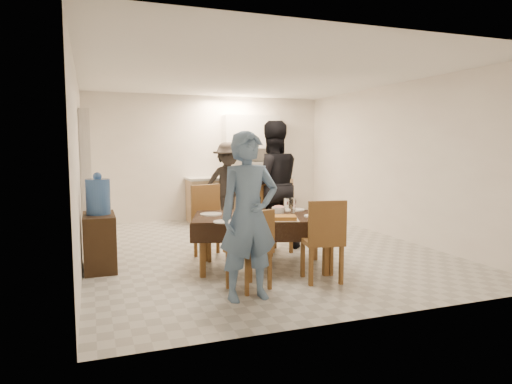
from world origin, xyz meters
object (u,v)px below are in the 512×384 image
Objects in this scene: person_near at (249,216)px; person_kitchen at (228,183)px; wine_bottle at (258,202)px; savoury_tart at (282,218)px; dining_table at (263,218)px; water_jug at (98,197)px; person_far at (272,185)px; console at (100,242)px; water_pitcher at (289,206)px; microwave at (262,169)px.

person_near reaches higher than person_kitchen.
savoury_tart is (0.15, -0.43, -0.15)m from wine_bottle.
dining_table is at bearing 58.74° from person_near.
person_far is at bearing 8.65° from water_jug.
console is 2.08m from wine_bottle.
water_jug is (0.00, 0.00, 0.58)m from console.
person_kitchen is (0.42, 3.67, 0.11)m from savoury_tart.
water_jug reaches higher than savoury_tart.
person_far is at bearing 79.64° from dining_table.
person_far is at bearing 79.70° from water_pitcher.
wine_bottle is 0.60× the size of microwave.
person_near is at bearing -50.43° from water_jug.
water_pitcher is 1.13m from person_far.
person_far reaches higher than water_pitcher.
console is 2.35m from savoury_tart.
microwave is 5.18m from person_near.
person_kitchen is at bearing -84.47° from person_far.
dining_table is 1.01× the size of person_far.
water_jug is 1.11× the size of savoury_tart.
person_near reaches higher than dining_table.
dining_table is 1.20m from person_near.
microwave reaches higher than water_pitcher.
microwave is (1.05, 3.79, 0.28)m from water_pitcher.
person_far is (0.55, 1.05, 0.32)m from dining_table.
microwave is (1.45, 3.69, 0.22)m from wine_bottle.
console is 2.47m from water_pitcher.
microwave reaches higher than dining_table.
dining_table is at bearing -18.71° from console.
wine_bottle is (1.92, -0.62, 0.50)m from console.
person_far is (1.10, 2.10, 0.11)m from person_near.
water_pitcher is at bearing -17.18° from water_jug.
dining_table is at bearing -18.71° from water_jug.
savoury_tart reaches higher than dining_table.
water_jug is 2.33m from savoury_tart.
console is at bearing 0.00° from water_jug.
savoury_tart is 1.52m from person_far.
dining_table is 4.40× the size of water_jug.
person_kitchen is at bearing 27.05° from microwave.
savoury_tart is at bearing -26.84° from water_jug.
person_far is (-0.85, -2.69, -0.10)m from microwave.
person_near is (-0.55, -1.05, 0.21)m from dining_table.
water_jug is 2.05× the size of water_pitcher.
savoury_tart is 0.25× the size of person_kitchen.
water_pitcher is (0.40, -0.10, -0.06)m from wine_bottle.
person_far is (0.60, 1.00, 0.12)m from wine_bottle.
person_kitchen reaches higher than water_jug.
water_jug is 2.23m from person_near.
savoury_tart is 3.70m from person_kitchen.
water_jug is at bearing 125.95° from person_near.
wine_bottle is 1.17m from person_far.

